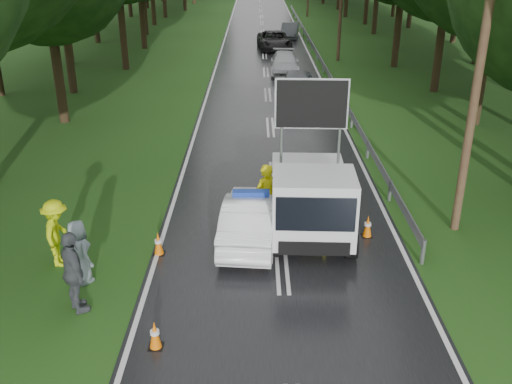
{
  "coord_description": "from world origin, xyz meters",
  "views": [
    {
      "loc": [
        -0.69,
        -12.99,
        7.78
      ],
      "look_at": [
        -0.67,
        1.74,
        1.3
      ],
      "focal_mm": 40.0,
      "sensor_mm": 36.0,
      "label": 1
    }
  ],
  "objects_px": {
    "officer": "(265,197)",
    "queue_car_fourth": "(290,30)",
    "queue_car_second": "(285,63)",
    "work_truck": "(311,196)",
    "police_sedan": "(251,218)",
    "queue_car_third": "(274,41)",
    "barrier": "(278,217)",
    "civilian": "(299,193)",
    "queue_car_first": "(297,86)"
  },
  "relations": [
    {
      "from": "queue_car_first",
      "to": "work_truck",
      "type": "bearing_deg",
      "value": -85.65
    },
    {
      "from": "police_sedan",
      "to": "queue_car_fourth",
      "type": "height_order",
      "value": "police_sedan"
    },
    {
      "from": "police_sedan",
      "to": "queue_car_second",
      "type": "distance_m",
      "value": 22.65
    },
    {
      "from": "work_truck",
      "to": "queue_car_first",
      "type": "bearing_deg",
      "value": 89.96
    },
    {
      "from": "queue_car_fourth",
      "to": "civilian",
      "type": "bearing_deg",
      "value": -85.85
    },
    {
      "from": "police_sedan",
      "to": "barrier",
      "type": "bearing_deg",
      "value": 159.67
    },
    {
      "from": "barrier",
      "to": "queue_car_third",
      "type": "distance_m",
      "value": 31.42
    },
    {
      "from": "work_truck",
      "to": "police_sedan",
      "type": "bearing_deg",
      "value": -160.56
    },
    {
      "from": "civilian",
      "to": "queue_car_fourth",
      "type": "xyz_separation_m",
      "value": [
        1.73,
        35.75,
        -0.21
      ]
    },
    {
      "from": "barrier",
      "to": "civilian",
      "type": "xyz_separation_m",
      "value": [
        0.7,
        1.66,
        -0.02
      ]
    },
    {
      "from": "queue_car_second",
      "to": "queue_car_fourth",
      "type": "distance_m",
      "value": 14.54
    },
    {
      "from": "officer",
      "to": "queue_car_second",
      "type": "relative_size",
      "value": 0.46
    },
    {
      "from": "officer",
      "to": "civilian",
      "type": "relative_size",
      "value": 1.17
    },
    {
      "from": "officer",
      "to": "barrier",
      "type": "bearing_deg",
      "value": 65.6
    },
    {
      "from": "work_truck",
      "to": "queue_car_third",
      "type": "xyz_separation_m",
      "value": [
        -0.1,
        30.53,
        -0.41
      ]
    },
    {
      "from": "barrier",
      "to": "queue_car_first",
      "type": "height_order",
      "value": "queue_car_first"
    },
    {
      "from": "barrier",
      "to": "queue_car_second",
      "type": "distance_m",
      "value": 22.95
    },
    {
      "from": "barrier",
      "to": "queue_car_second",
      "type": "bearing_deg",
      "value": 107.56
    },
    {
      "from": "police_sedan",
      "to": "queue_car_first",
      "type": "relative_size",
      "value": 0.94
    },
    {
      "from": "queue_car_second",
      "to": "officer",
      "type": "bearing_deg",
      "value": -92.69
    },
    {
      "from": "police_sedan",
      "to": "officer",
      "type": "distance_m",
      "value": 0.83
    },
    {
      "from": "police_sedan",
      "to": "officer",
      "type": "bearing_deg",
      "value": -116.57
    },
    {
      "from": "police_sedan",
      "to": "queue_car_fourth",
      "type": "distance_m",
      "value": 37.19
    },
    {
      "from": "officer",
      "to": "queue_car_third",
      "type": "xyz_separation_m",
      "value": [
        1.21,
        30.41,
        -0.3
      ]
    },
    {
      "from": "civilian",
      "to": "queue_car_third",
      "type": "xyz_separation_m",
      "value": [
        0.19,
        29.75,
        -0.16
      ]
    },
    {
      "from": "officer",
      "to": "queue_car_fourth",
      "type": "xyz_separation_m",
      "value": [
        2.75,
        36.41,
        -0.36
      ]
    },
    {
      "from": "police_sedan",
      "to": "work_truck",
      "type": "relative_size",
      "value": 0.8
    },
    {
      "from": "queue_car_fourth",
      "to": "queue_car_second",
      "type": "bearing_deg",
      "value": -87.59
    },
    {
      "from": "queue_car_third",
      "to": "queue_car_fourth",
      "type": "relative_size",
      "value": 1.29
    },
    {
      "from": "police_sedan",
      "to": "civilian",
      "type": "bearing_deg",
      "value": -132.2
    },
    {
      "from": "officer",
      "to": "queue_car_first",
      "type": "distance_m",
      "value": 15.03
    },
    {
      "from": "police_sedan",
      "to": "queue_car_second",
      "type": "relative_size",
      "value": 0.97
    },
    {
      "from": "barrier",
      "to": "police_sedan",
      "type": "bearing_deg",
      "value": 175.1
    },
    {
      "from": "police_sedan",
      "to": "officer",
      "type": "height_order",
      "value": "officer"
    },
    {
      "from": "officer",
      "to": "work_truck",
      "type": "bearing_deg",
      "value": 132.14
    },
    {
      "from": "police_sedan",
      "to": "queue_car_first",
      "type": "height_order",
      "value": "queue_car_first"
    },
    {
      "from": "officer",
      "to": "queue_car_second",
      "type": "bearing_deg",
      "value": -136.78
    },
    {
      "from": "queue_car_second",
      "to": "queue_car_third",
      "type": "xyz_separation_m",
      "value": [
        -0.4,
        8.5,
        0.08
      ]
    },
    {
      "from": "officer",
      "to": "queue_car_fourth",
      "type": "bearing_deg",
      "value": -136.9
    },
    {
      "from": "police_sedan",
      "to": "queue_car_first",
      "type": "xyz_separation_m",
      "value": [
        2.33,
        15.55,
        0.08
      ]
    },
    {
      "from": "queue_car_first",
      "to": "queue_car_third",
      "type": "bearing_deg",
      "value": 99.35
    },
    {
      "from": "work_truck",
      "to": "queue_car_third",
      "type": "relative_size",
      "value": 1.04
    },
    {
      "from": "work_truck",
      "to": "queue_car_fourth",
      "type": "xyz_separation_m",
      "value": [
        1.44,
        36.53,
        -0.47
      ]
    },
    {
      "from": "civilian",
      "to": "queue_car_second",
      "type": "xyz_separation_m",
      "value": [
        0.58,
        21.25,
        -0.23
      ]
    },
    {
      "from": "work_truck",
      "to": "officer",
      "type": "height_order",
      "value": "work_truck"
    },
    {
      "from": "work_truck",
      "to": "queue_car_third",
      "type": "distance_m",
      "value": 30.53
    },
    {
      "from": "police_sedan",
      "to": "officer",
      "type": "xyz_separation_m",
      "value": [
        0.4,
        0.65,
        0.33
      ]
    },
    {
      "from": "work_truck",
      "to": "queue_car_second",
      "type": "relative_size",
      "value": 1.21
    },
    {
      "from": "queue_car_third",
      "to": "police_sedan",
      "type": "bearing_deg",
      "value": -98.0
    },
    {
      "from": "queue_car_second",
      "to": "queue_car_third",
      "type": "height_order",
      "value": "queue_car_third"
    }
  ]
}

